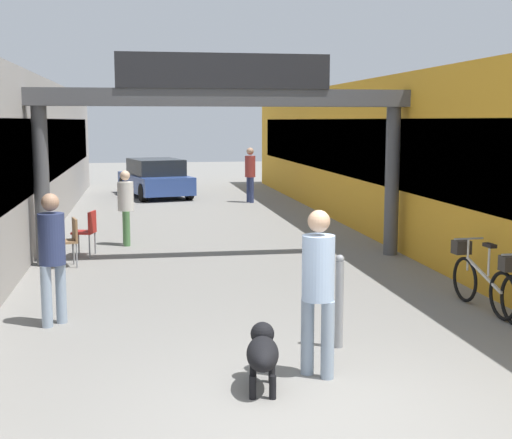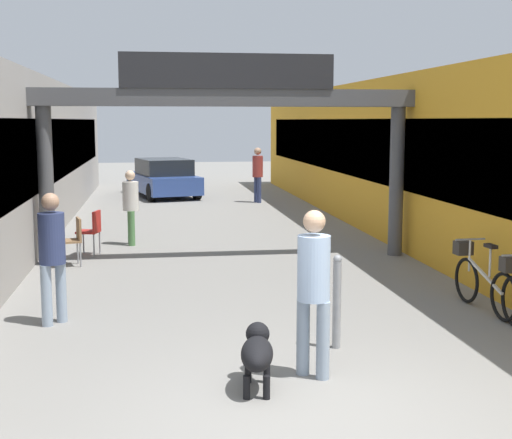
% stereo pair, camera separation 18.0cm
% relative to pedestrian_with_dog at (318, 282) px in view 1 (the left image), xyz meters
% --- Properties ---
extents(ground_plane, '(80.00, 80.00, 0.00)m').
position_rel_pedestrian_with_dog_xyz_m(ground_plane, '(-0.21, -1.06, -1.01)').
color(ground_plane, gray).
extents(storefront_right, '(3.00, 26.00, 3.60)m').
position_rel_pedestrian_with_dog_xyz_m(storefront_right, '(4.88, 9.94, 0.79)').
color(storefront_right, gold).
rests_on(storefront_right, ground_plane).
extents(arcade_sign_gateway, '(7.40, 0.47, 3.89)m').
position_rel_pedestrian_with_dog_xyz_m(arcade_sign_gateway, '(-0.21, 6.40, 1.72)').
color(arcade_sign_gateway, '#4C4C4F').
rests_on(arcade_sign_gateway, ground_plane).
extents(pedestrian_with_dog, '(0.48, 0.48, 1.76)m').
position_rel_pedestrian_with_dog_xyz_m(pedestrian_with_dog, '(0.00, 0.00, 0.00)').
color(pedestrian_with_dog, '#8C9EB2').
rests_on(pedestrian_with_dog, ground_plane).
extents(pedestrian_companion, '(0.48, 0.48, 1.74)m').
position_rel_pedestrian_with_dog_xyz_m(pedestrian_companion, '(-2.94, 2.40, -0.01)').
color(pedestrian_companion, '#8C9EB2').
rests_on(pedestrian_companion, ground_plane).
extents(pedestrian_carrying_crate, '(0.37, 0.39, 1.61)m').
position_rel_pedestrian_with_dog_xyz_m(pedestrian_carrying_crate, '(-2.09, 8.38, -0.10)').
color(pedestrian_carrying_crate, '#4C7F47').
rests_on(pedestrian_carrying_crate, ground_plane).
extents(pedestrian_elderly_walking, '(0.42, 0.42, 1.79)m').
position_rel_pedestrian_with_dog_xyz_m(pedestrian_elderly_walking, '(1.78, 15.90, 0.02)').
color(pedestrian_elderly_walking, navy).
rests_on(pedestrian_elderly_walking, ground_plane).
extents(dog_on_leash, '(0.44, 0.85, 0.61)m').
position_rel_pedestrian_with_dog_xyz_m(dog_on_leash, '(-0.62, -0.24, -0.63)').
color(dog_on_leash, black).
rests_on(dog_on_leash, ground_plane).
extents(bicycle_silver_second, '(0.46, 1.69, 0.98)m').
position_rel_pedestrian_with_dog_xyz_m(bicycle_silver_second, '(2.94, 2.27, -0.58)').
color(bicycle_silver_second, black).
rests_on(bicycle_silver_second, ground_plane).
extents(bollard_post_metal, '(0.10, 0.10, 1.12)m').
position_rel_pedestrian_with_dog_xyz_m(bollard_post_metal, '(0.49, 0.89, -0.45)').
color(bollard_post_metal, gray).
rests_on(bollard_post_metal, ground_plane).
extents(cafe_chair_wood_nearer, '(0.48, 0.48, 0.89)m').
position_rel_pedestrian_with_dog_xyz_m(cafe_chair_wood_nearer, '(-3.08, 6.24, -0.47)').
color(cafe_chair_wood_nearer, gray).
rests_on(cafe_chair_wood_nearer, ground_plane).
extents(cafe_chair_red_farther, '(0.49, 0.49, 0.89)m').
position_rel_pedestrian_with_dog_xyz_m(cafe_chair_red_farther, '(-2.83, 7.27, -0.47)').
color(cafe_chair_red_farther, gray).
rests_on(cafe_chair_red_farther, ground_plane).
extents(parked_car_blue, '(2.66, 4.30, 1.33)m').
position_rel_pedestrian_with_dog_xyz_m(parked_car_blue, '(-1.24, 18.24, -0.37)').
color(parked_car_blue, '#2D478C').
rests_on(parked_car_blue, ground_plane).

